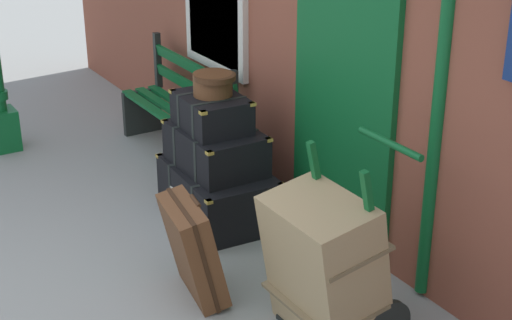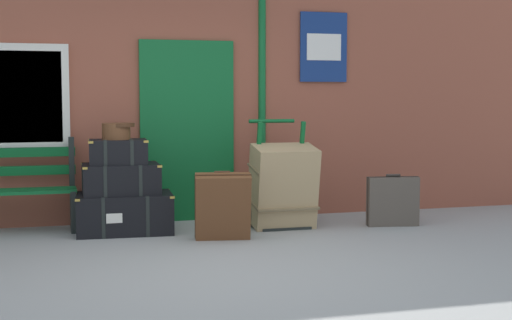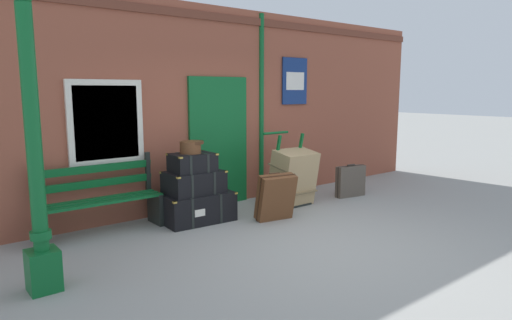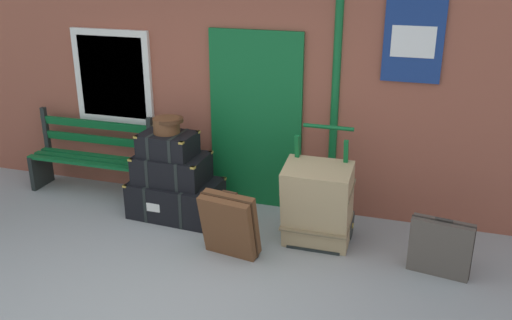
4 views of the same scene
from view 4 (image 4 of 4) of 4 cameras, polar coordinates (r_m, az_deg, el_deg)
ground_plane at (r=5.10m, az=-10.47°, el=-15.20°), size 60.00×60.00×0.00m
brick_facade at (r=6.66m, az=-1.10°, el=9.02°), size 10.40×0.35×3.20m
platform_bench at (r=7.43m, az=-16.17°, el=0.17°), size 1.60×0.43×1.01m
steamer_trunk_base at (r=6.66m, az=-8.08°, el=-3.82°), size 1.05×0.71×0.43m
steamer_trunk_middle at (r=6.53m, az=-8.49°, el=-0.82°), size 0.82×0.56×0.33m
steamer_trunk_top at (r=6.43m, az=-8.90°, el=1.57°), size 0.63×0.48×0.27m
round_hatbox at (r=6.38m, az=-8.98°, el=3.59°), size 0.35×0.32×0.17m
porters_trolley at (r=6.11m, az=6.48°, el=-5.49°), size 0.71×0.62×1.19m
large_brown_trunk at (r=5.86m, az=6.23°, el=-4.49°), size 0.70×0.58×0.94m
suitcase_olive at (r=5.72m, az=18.13°, el=-8.40°), size 0.59×0.24×0.59m
suitcase_charcoal at (r=5.70m, az=-2.68°, el=-6.56°), size 0.60×0.42×0.70m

